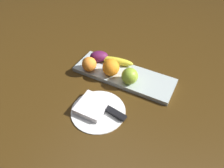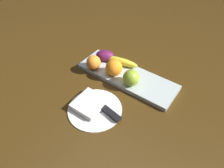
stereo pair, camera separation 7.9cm
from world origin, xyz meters
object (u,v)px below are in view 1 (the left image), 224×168
Objects in this scene: orange_near_banana at (111,68)px; folded_napkin at (92,106)px; banana at (116,61)px; dinner_plate at (98,111)px; grape_bunch at (99,56)px; fruit_tray at (124,75)px; apple at (130,76)px; knife at (112,111)px; orange_near_apple at (89,64)px.

orange_near_banana is 0.20m from folded_napkin.
banana is 0.27m from dinner_plate.
orange_near_banana is 0.11m from grape_bunch.
orange_near_banana is at bearing -83.21° from folded_napkin.
grape_bunch reaches higher than fruit_tray.
apple is 0.20m from grape_bunch.
dinner_plate is 1.81× the size of folded_napkin.
apple is at bearing 160.54° from grape_bunch.
dinner_plate is at bearing 24.86° from knife.
fruit_tray is at bearing -148.95° from orange_near_banana.
fruit_tray is 6.08× the size of orange_near_banana.
apple is 0.19m from orange_near_apple.
folded_napkin is at bearing 0.00° from dinner_plate.
grape_bunch is 0.28m from folded_napkin.
orange_near_banana reaches higher than orange_near_apple.
apple reaches higher than folded_napkin.
knife is at bearing 129.19° from grape_bunch.
banana is 2.53× the size of orange_near_apple.
orange_near_apple is at bearing 11.37° from orange_near_banana.
banana is 0.27m from folded_napkin.
dinner_plate is at bearing 130.39° from orange_near_apple.
apple is 1.07× the size of orange_near_apple.
folded_napkin is (0.07, 0.18, -0.03)m from apple.
dinner_plate is (0.04, 0.18, -0.05)m from apple.
fruit_tray is at bearing -96.67° from folded_napkin.
dinner_plate is at bearing 104.24° from orange_near_banana.
banana is 1.43× the size of folded_napkin.
orange_near_banana is at bearing 89.49° from banana.
fruit_tray is 6.48× the size of apple.
grape_bunch is 0.46× the size of knife.
fruit_tray is 2.16× the size of dinner_plate.
banana is 1.93× the size of grape_bunch.
folded_napkin is at bearing 87.05° from banana.
knife is (-0.07, -0.01, -0.00)m from folded_napkin.
orange_near_apple is 0.76× the size of grape_bunch.
folded_napkin reaches higher than dinner_plate.
orange_near_apple is (0.15, 0.05, 0.04)m from fruit_tray.
apple is at bearing -110.69° from folded_napkin.
fruit_tray is 0.07m from orange_near_banana.
banana is 0.13m from orange_near_apple.
orange_near_banana is (-0.01, 0.07, 0.02)m from banana.
knife is (-0.19, 0.16, -0.04)m from orange_near_apple.
fruit_tray is 5.30× the size of grape_bunch.
orange_near_banana is 0.20m from dinner_plate.
fruit_tray is at bearing -38.70° from apple.
apple is 0.20m from folded_napkin.
apple is 0.13m from banana.
orange_near_apple is (0.19, 0.01, -0.00)m from apple.
grape_bunch is at bearing -1.82° from banana.
apple is at bearing -79.76° from knife.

